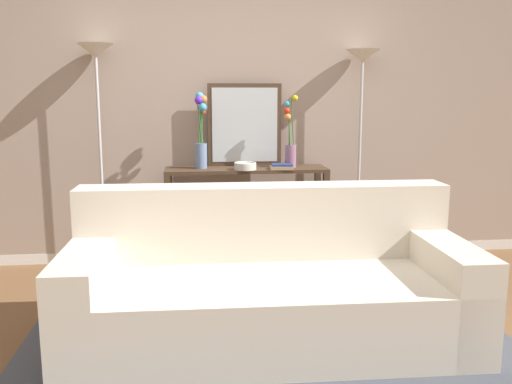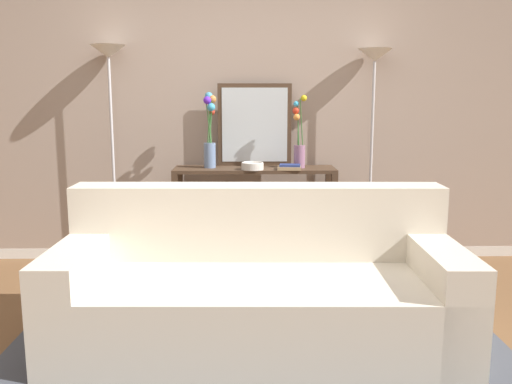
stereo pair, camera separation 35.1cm
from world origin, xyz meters
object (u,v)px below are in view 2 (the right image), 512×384
object	(u,v)px
wall_mirror	(255,125)
floor_lamp_right	(373,97)
couch	(258,289)
vase_short_flowers	(299,144)
floor_lamp_left	(110,94)
fruit_bowl	(252,166)
book_row_under_console	(210,260)
console_table	(255,199)
vase_tall_flowers	(210,135)
book_stack	(289,167)

from	to	relation	value
wall_mirror	floor_lamp_right	bearing A→B (deg)	-4.02
couch	vase_short_flowers	world-z (taller)	vase_short_flowers
floor_lamp_left	wall_mirror	world-z (taller)	floor_lamp_left
fruit_bowl	couch	bearing A→B (deg)	-89.34
floor_lamp_left	book_row_under_console	world-z (taller)	floor_lamp_left
console_table	book_row_under_console	xyz separation A→B (m)	(-0.38, 0.00, -0.52)
vase_tall_flowers	floor_lamp_right	bearing A→B (deg)	2.85
floor_lamp_right	wall_mirror	distance (m)	1.01
couch	floor_lamp_right	distance (m)	2.11
floor_lamp_right	vase_short_flowers	size ratio (longest dim) A/B	3.05
wall_mirror	vase_tall_flowers	world-z (taller)	wall_mirror
console_table	floor_lamp_left	world-z (taller)	floor_lamp_left
vase_short_flowers	book_row_under_console	bearing A→B (deg)	179.70
book_row_under_console	vase_short_flowers	bearing A→B (deg)	-0.30
console_table	vase_tall_flowers	world-z (taller)	vase_tall_flowers
floor_lamp_left	fruit_bowl	world-z (taller)	floor_lamp_left
floor_lamp_left	floor_lamp_right	bearing A→B (deg)	0.00
wall_mirror	vase_tall_flowers	distance (m)	0.40
console_table	floor_lamp_right	world-z (taller)	floor_lamp_right
floor_lamp_left	console_table	bearing A→B (deg)	-3.96
fruit_bowl	book_stack	distance (m)	0.30
floor_lamp_left	book_row_under_console	distance (m)	1.60
console_table	fruit_bowl	size ratio (longest dim) A/B	7.42
wall_mirror	vase_tall_flowers	size ratio (longest dim) A/B	1.12
console_table	floor_lamp_left	size ratio (longest dim) A/B	0.73
console_table	fruit_bowl	distance (m)	0.31
fruit_bowl	wall_mirror	bearing A→B (deg)	85.22
floor_lamp_right	book_row_under_console	bearing A→B (deg)	-176.56
floor_lamp_right	wall_mirror	world-z (taller)	floor_lamp_right
couch	fruit_bowl	bearing A→B (deg)	90.66
wall_mirror	book_row_under_console	distance (m)	1.20
fruit_bowl	book_stack	bearing A→B (deg)	-1.18
wall_mirror	vase_tall_flowers	xyz separation A→B (m)	(-0.37, -0.14, -0.07)
wall_mirror	book_row_under_console	bearing A→B (deg)	-158.44
floor_lamp_left	wall_mirror	size ratio (longest dim) A/B	2.67
vase_tall_flowers	fruit_bowl	world-z (taller)	vase_tall_flowers
console_table	wall_mirror	world-z (taller)	wall_mirror
floor_lamp_left	wall_mirror	xyz separation A→B (m)	(1.18, 0.07, -0.25)
vase_short_flowers	book_stack	size ratio (longest dim) A/B	3.03
console_table	book_stack	world-z (taller)	book_stack
vase_short_flowers	fruit_bowl	bearing A→B (deg)	-164.18
couch	console_table	xyz separation A→B (m)	(0.00, 1.41, 0.27)
vase_short_flowers	book_stack	bearing A→B (deg)	-127.04
vase_tall_flowers	book_stack	bearing A→B (deg)	-11.69
couch	wall_mirror	xyz separation A→B (m)	(0.01, 1.56, 0.88)
floor_lamp_left	floor_lamp_right	size ratio (longest dim) A/B	1.01
floor_lamp_right	vase_short_flowers	world-z (taller)	floor_lamp_right
couch	book_row_under_console	xyz separation A→B (m)	(-0.37, 1.41, -0.25)
couch	book_row_under_console	size ratio (longest dim) A/B	7.13
console_table	vase_tall_flowers	bearing A→B (deg)	177.71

